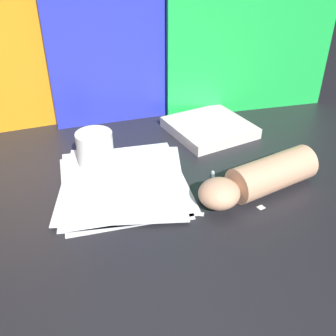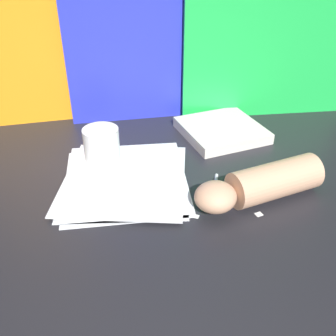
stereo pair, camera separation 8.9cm
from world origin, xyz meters
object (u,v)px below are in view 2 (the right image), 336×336
scissors (214,197)px  mug (102,146)px  paper_stack (125,179)px  book_closed (221,130)px  hand_forearm (260,184)px

scissors → mug: (-0.27, 0.17, 0.04)m
paper_stack → book_closed: (0.27, 0.23, 0.01)m
paper_stack → scissors: size_ratio=2.29×
book_closed → scissors: book_closed is taller
scissors → mug: size_ratio=1.58×
paper_stack → scissors: paper_stack is taller
book_closed → mug: (-0.33, -0.14, 0.03)m
paper_stack → hand_forearm: size_ratio=1.10×
paper_stack → book_closed: size_ratio=1.25×
paper_stack → hand_forearm: hand_forearm is taller
paper_stack → mug: bearing=123.8°
paper_stack → hand_forearm: 0.32m
book_closed → hand_forearm: bearing=-84.0°
book_closed → scissors: size_ratio=1.83×
paper_stack → book_closed: book_closed is taller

